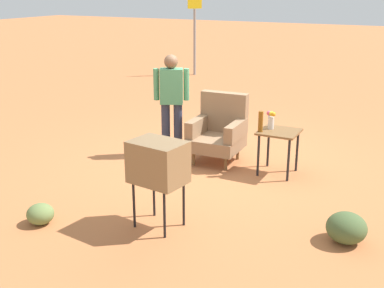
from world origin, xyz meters
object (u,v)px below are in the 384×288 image
tv_on_stand (158,163)px  flower_vase (271,119)px  side_table (279,137)px  armchair (219,130)px  bottle_tall_amber (261,122)px  person_standing (172,99)px  road_sign (195,30)px  bottle_short_clear (270,120)px

tv_on_stand → flower_vase: (0.56, 2.28, 0.02)m
flower_vase → side_table: bearing=-16.3°
armchair → side_table: 1.02m
side_table → bottle_tall_amber: bearing=-145.5°
person_standing → armchair: bearing=5.9°
road_sign → flower_vase: (4.74, -6.92, -0.58)m
side_table → flower_vase: size_ratio=2.48×
road_sign → tv_on_stand: bearing=-65.5°
side_table → bottle_short_clear: size_ratio=3.29×
tv_on_stand → road_sign: (-4.19, 9.19, 0.60)m
side_table → tv_on_stand: bearing=-107.4°
armchair → person_standing: size_ratio=0.65×
side_table → flower_vase: (-0.15, 0.04, 0.25)m
tv_on_stand → bottle_tall_amber: size_ratio=3.43×
armchair → side_table: size_ratio=1.61×
tv_on_stand → bottle_short_clear: bearing=77.9°
bottle_tall_amber → armchair: bearing=159.5°
armchair → tv_on_stand: bearing=-82.5°
flower_vase → person_standing: bearing=179.8°
armchair → bottle_short_clear: (0.82, 0.01, 0.26)m
person_standing → flower_vase: (1.67, -0.00, -0.13)m
bottle_tall_amber → flower_vase: bottle_tall_amber is taller
tv_on_stand → person_standing: (-1.11, 2.28, 0.16)m
side_table → road_sign: bearing=125.1°
road_sign → bottle_tall_amber: 8.53m
side_table → flower_vase: 0.29m
road_sign → side_table: bearing=-54.9°
person_standing → bottle_tall_amber: person_standing is taller
armchair → bottle_short_clear: 0.86m
armchair → bottle_short_clear: armchair is taller
person_standing → side_table: bearing=-1.5°
bottle_tall_amber → flower_vase: bearing=66.5°
road_sign → bottle_short_clear: (4.70, -6.82, -0.62)m
side_table → bottle_tall_amber: size_ratio=2.19×
person_standing → flower_vase: 1.67m
tv_on_stand → bottle_short_clear: size_ratio=5.15×
side_table → bottle_tall_amber: (-0.23, -0.16, 0.25)m
bottle_short_clear → flower_vase: 0.12m
armchair → bottle_tall_amber: (0.78, -0.29, 0.31)m
road_sign → bottle_tall_amber: size_ratio=8.13×
bottle_tall_amber → bottle_short_clear: (0.04, 0.30, -0.05)m
armchair → tv_on_stand: armchair is taller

